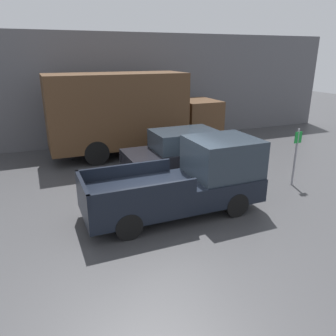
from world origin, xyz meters
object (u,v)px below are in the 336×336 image
at_px(pickup_truck, 189,180).
at_px(newspaper_box, 77,137).
at_px(car, 182,153).
at_px(delivery_truck, 130,112).
at_px(parking_sign, 296,154).

height_order(pickup_truck, newspaper_box, pickup_truck).
bearing_deg(car, pickup_truck, -111.28).
distance_m(pickup_truck, newspaper_box, 8.72).
bearing_deg(delivery_truck, newspaper_box, 136.14).
height_order(pickup_truck, parking_sign, pickup_truck).
height_order(delivery_truck, parking_sign, delivery_truck).
bearing_deg(delivery_truck, pickup_truck, -91.18).
bearing_deg(newspaper_box, car, -60.29).
relative_size(pickup_truck, newspaper_box, 4.67).
height_order(delivery_truck, newspaper_box, delivery_truck).
xyz_separation_m(pickup_truck, newspaper_box, (-2.04, 8.47, -0.42)).
bearing_deg(parking_sign, car, 141.86).
xyz_separation_m(pickup_truck, car, (1.14, 2.91, -0.10)).
xyz_separation_m(car, parking_sign, (3.22, -2.52, 0.29)).
xyz_separation_m(car, newspaper_box, (-3.17, 5.56, -0.32)).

